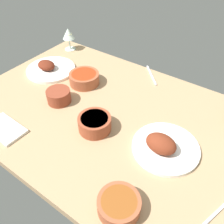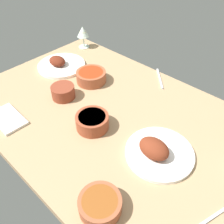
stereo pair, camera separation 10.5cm
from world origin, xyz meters
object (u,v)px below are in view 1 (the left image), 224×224
object	(u,v)px
fork_loose	(151,75)
bowl_onions	(59,96)
plate_far_side	(50,68)
plate_center_main	(164,146)
bowl_cream	(95,123)
bowl_soup	(119,204)
wine_glass	(68,35)
folded_napkin	(5,129)
spoon_loose	(220,209)
bowl_sauce	(84,78)

from	to	relation	value
fork_loose	bowl_onions	bearing A→B (deg)	107.39
plate_far_side	bowl_onions	bearing A→B (deg)	145.28
plate_center_main	bowl_cream	world-z (taller)	plate_center_main
bowl_soup	wine_glass	distance (cm)	110.99
folded_napkin	bowl_soup	bearing A→B (deg)	179.46
fork_loose	bowl_soup	bearing A→B (deg)	157.66
bowl_soup	bowl_onions	distance (cm)	60.21
bowl_cream	spoon_loose	xyz separation A→B (cm)	(-54.29, 4.82, -3.03)
bowl_soup	bowl_cream	bearing A→B (deg)	-39.72
bowl_soup	folded_napkin	world-z (taller)	bowl_soup
spoon_loose	plate_center_main	bearing A→B (deg)	-95.39
bowl_cream	bowl_onions	world-z (taller)	same
spoon_loose	fork_loose	bearing A→B (deg)	-117.18
bowl_onions	spoon_loose	world-z (taller)	bowl_onions
folded_napkin	fork_loose	distance (cm)	79.14
wine_glass	folded_napkin	distance (cm)	75.20
folded_napkin	spoon_loose	world-z (taller)	folded_napkin
bowl_onions	bowl_soup	bearing A→B (deg)	152.55
plate_far_side	plate_center_main	bearing A→B (deg)	169.31
plate_center_main	spoon_loose	distance (cm)	27.82
bowl_sauce	bowl_soup	distance (cm)	70.62
wine_glass	fork_loose	bearing A→B (deg)	-177.02
wine_glass	plate_far_side	bearing A→B (deg)	107.87
bowl_sauce	bowl_soup	xyz separation A→B (cm)	(-53.26, 46.37, -0.43)
plate_far_side	bowl_onions	size ratio (longest dim) A/B	2.40
bowl_soup	spoon_loose	world-z (taller)	bowl_soup
bowl_sauce	plate_center_main	bearing A→B (deg)	162.75
plate_far_side	plate_center_main	xyz separation A→B (cm)	(-78.29, 14.78, 0.71)
plate_center_main	wine_glass	world-z (taller)	wine_glass
spoon_loose	bowl_soup	bearing A→B (deg)	-36.80
plate_far_side	spoon_loose	size ratio (longest dim) A/B	1.61
bowl_cream	bowl_onions	distance (cm)	25.91
plate_far_side	fork_loose	bearing A→B (deg)	-149.87
plate_center_main	bowl_sauce	world-z (taller)	plate_center_main
bowl_cream	fork_loose	bearing A→B (deg)	-90.45
bowl_soup	folded_napkin	xyz separation A→B (cm)	(58.88, -0.56, -2.19)
wine_glass	spoon_loose	bearing A→B (deg)	155.18
bowl_onions	fork_loose	world-z (taller)	bowl_onions
bowl_sauce	bowl_onions	size ratio (longest dim) A/B	1.38
plate_far_side	wine_glass	size ratio (longest dim) A/B	1.95
folded_napkin	spoon_loose	size ratio (longest dim) A/B	1.07
fork_loose	spoon_loose	xyz separation A→B (cm)	(-53.89, 54.84, 0.00)
bowl_cream	fork_loose	distance (cm)	50.12
bowl_sauce	folded_napkin	world-z (taller)	bowl_sauce
plate_center_main	wine_glass	size ratio (longest dim) A/B	1.88
bowl_onions	wine_glass	xyz separation A→B (cm)	(32.25, -42.44, 6.51)
bowl_sauce	wine_glass	world-z (taller)	wine_glass
plate_far_side	plate_center_main	distance (cm)	79.68
plate_center_main	folded_napkin	distance (cm)	66.51
bowl_soup	fork_loose	xyz separation A→B (cm)	(27.53, -73.22, -2.39)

